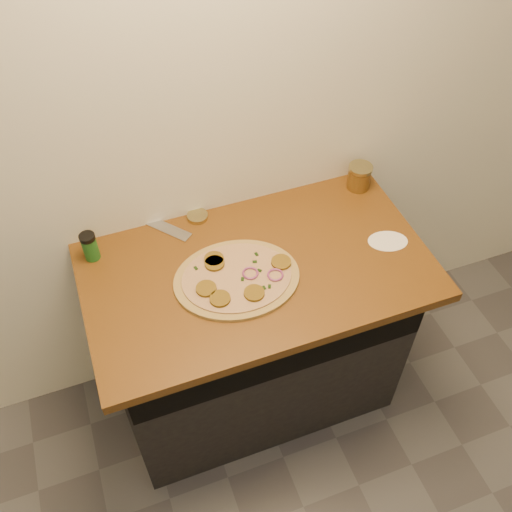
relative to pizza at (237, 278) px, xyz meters
name	(u,v)px	position (x,y,z in m)	size (l,w,h in m)	color
cabinet	(254,335)	(0.09, 0.07, -0.48)	(1.10, 0.60, 0.86)	black
countertop	(257,270)	(0.09, 0.04, -0.03)	(1.20, 0.70, 0.04)	brown
pizza	(237,278)	(0.00, 0.00, 0.00)	(0.46, 0.46, 0.03)	tan
chefs_knife	(143,217)	(-0.23, 0.40, 0.00)	(0.25, 0.29, 0.02)	#B7BAC1
mason_jar_lid	(197,216)	(-0.04, 0.34, 0.00)	(0.08, 0.08, 0.02)	tan
salsa_jar	(359,177)	(0.60, 0.29, 0.04)	(0.09, 0.09, 0.10)	#9D1B0F
spice_shaker	(90,246)	(-0.44, 0.27, 0.05)	(0.05, 0.05, 0.11)	#1D5E1F
flour_spill	(388,241)	(0.57, -0.02, -0.01)	(0.15, 0.15, 0.00)	white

